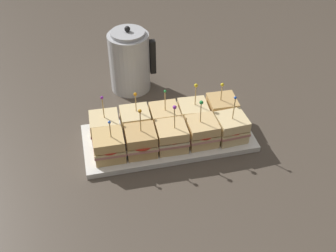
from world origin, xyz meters
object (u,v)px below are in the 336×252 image
Objects in this scene: sandwich_back_left at (135,121)px; sandwich_front_left at (141,141)px; sandwich_front_center at (172,136)px; sandwich_back_center at (164,118)px; serving_platter at (168,138)px; sandwich_front_far_left at (109,146)px; kettle_steel at (130,61)px; sandwich_front_right at (202,132)px; sandwich_back_right at (193,114)px; sandwich_back_far_right at (222,109)px; sandwich_back_far_left at (105,126)px; sandwich_front_far_right at (231,128)px.

sandwich_front_left is at bearing -89.65° from sandwich_back_left.
sandwich_front_center is 0.10m from sandwich_back_center.
serving_platter is 3.38× the size of sandwich_front_left.
sandwich_front_far_left reaches higher than serving_platter.
sandwich_front_far_left is 0.87× the size of sandwich_front_left.
sandwich_front_left is 0.37m from kettle_steel.
sandwich_back_right is at bearing 91.15° from sandwich_front_right.
sandwich_front_left reaches higher than sandwich_back_far_right.
sandwich_front_center is at bearing -79.70° from kettle_steel.
sandwich_front_right is 0.40m from kettle_steel.
sandwich_back_far_left is at bearing -179.61° from sandwich_back_center.
sandwich_front_center is 1.06× the size of sandwich_back_center.
sandwich_front_far_left is 0.93× the size of sandwich_back_left.
kettle_steel is (-0.07, 0.32, 0.10)m from serving_platter.
kettle_steel reaches higher than sandwich_front_far_right.
sandwich_front_far_left is at bearing -161.49° from sandwich_back_right.
serving_platter is at bearing 27.52° from sandwich_front_left.
sandwich_back_far_left reaches higher than serving_platter.
sandwich_front_far_left is 0.85× the size of sandwich_front_far_right.
sandwich_front_far_left is 0.13m from sandwich_back_left.
sandwich_front_right is at bearing -18.06° from sandwich_back_far_left.
serving_platter is 0.11m from sandwich_back_right.
serving_platter is 3.72× the size of sandwich_back_far_right.
kettle_steel is at bearing 101.64° from serving_platter.
sandwich_front_far_right is (0.38, -0.00, 0.00)m from sandwich_front_far_left.
sandwich_back_left is at bearing 161.38° from sandwich_front_far_right.
sandwich_front_far_right is at bearing -91.56° from sandwich_back_far_right.
sandwich_front_far_right is 0.39m from sandwich_back_far_left.
serving_platter is 3.30× the size of sandwich_front_far_right.
sandwich_front_far_left is 0.09m from sandwich_front_left.
kettle_steel is at bearing 85.70° from sandwich_front_left.
sandwich_back_right is (0.09, -0.00, 0.00)m from sandwich_back_center.
sandwich_front_far_right reaches higher than sandwich_front_center.
kettle_steel is at bearing 84.09° from sandwich_back_left.
sandwich_back_far_right reaches higher than sandwich_front_far_left.
sandwich_front_center is 1.07× the size of sandwich_back_left.
sandwich_back_center is at bearing 91.05° from sandwich_front_center.
sandwich_back_far_left is at bearing 166.38° from serving_platter.
sandwich_back_left is 0.60× the size of kettle_steel.
sandwich_back_left is at bearing 44.94° from sandwich_front_far_left.
sandwich_back_far_left reaches higher than sandwich_front_far_left.
sandwich_back_far_left reaches higher than sandwich_back_center.
sandwich_back_right is at bearing 0.09° from sandwich_back_left.
sandwich_front_right is 0.63× the size of kettle_steel.
sandwich_front_right is at bearing -135.16° from sandwich_back_far_right.
sandwich_back_center is (-0.00, 0.05, 0.05)m from serving_platter.
sandwich_front_right reaches higher than sandwich_back_center.
sandwich_front_right is 0.96× the size of sandwich_front_far_right.
sandwich_front_center is 0.64× the size of kettle_steel.
sandwich_front_far_right is at bearing -45.21° from sandwich_back_right.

